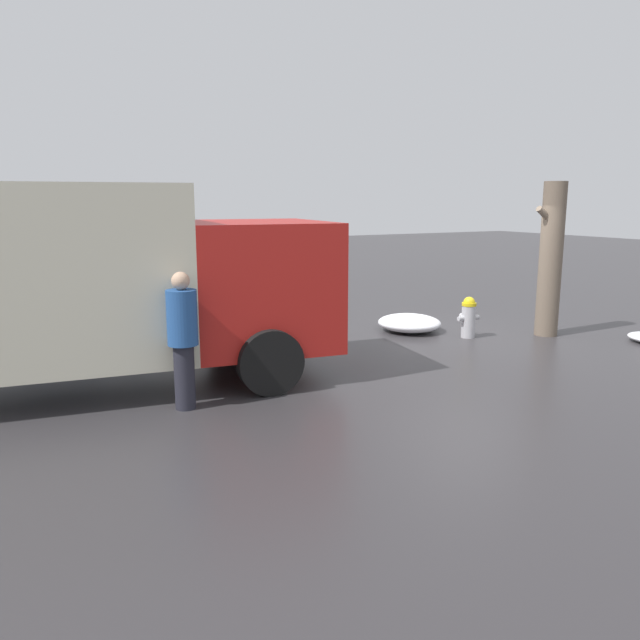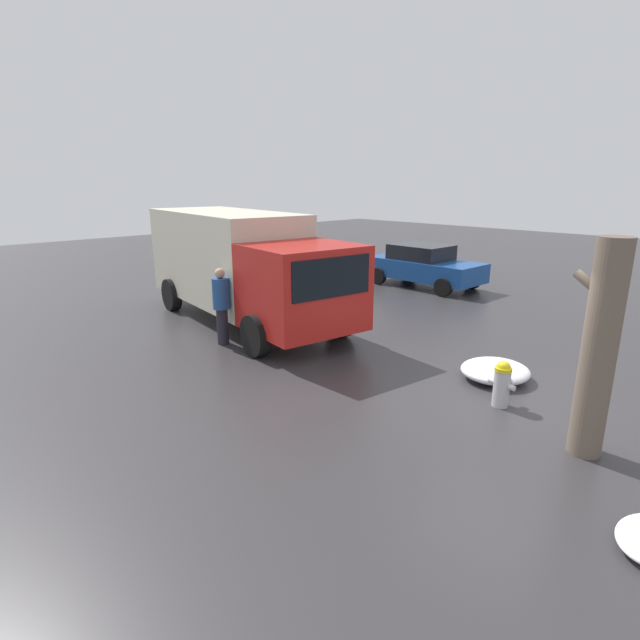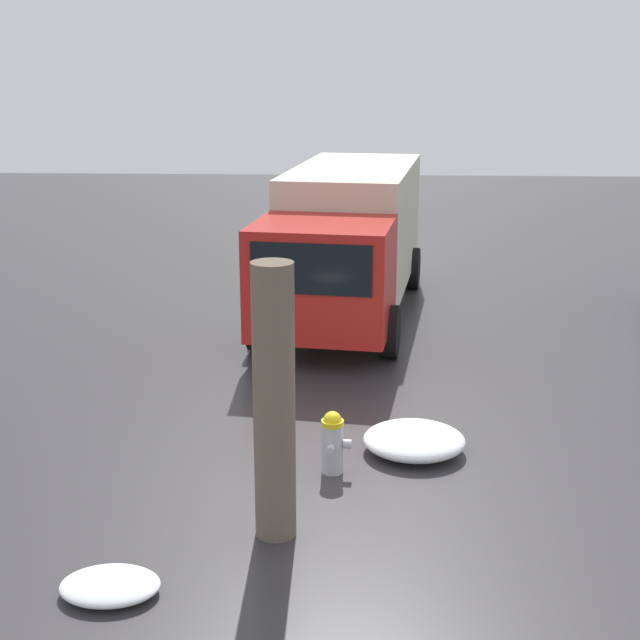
{
  "view_description": "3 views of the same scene",
  "coord_description": "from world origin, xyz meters",
  "px_view_note": "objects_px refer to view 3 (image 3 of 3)",
  "views": [
    {
      "loc": [
        8.03,
        8.92,
        2.61
      ],
      "look_at": [
        3.54,
        0.6,
        0.77
      ],
      "focal_mm": 35.0,
      "sensor_mm": 36.0,
      "label": 1
    },
    {
      "loc": [
        -3.4,
        7.37,
        3.58
      ],
      "look_at": [
        3.51,
        0.75,
        0.91
      ],
      "focal_mm": 28.0,
      "sensor_mm": 36.0,
      "label": 2
    },
    {
      "loc": [
        -9.89,
        -0.31,
        4.79
      ],
      "look_at": [
        2.83,
        0.28,
        1.11
      ],
      "focal_mm": 50.0,
      "sensor_mm": 36.0,
      "label": 3
    }
  ],
  "objects_px": {
    "fire_hydrant": "(333,441)",
    "pedestrian": "(263,280)",
    "tree_trunk": "(274,403)",
    "delivery_truck": "(347,236)"
  },
  "relations": [
    {
      "from": "tree_trunk",
      "to": "pedestrian",
      "type": "bearing_deg",
      "value": 7.09
    },
    {
      "from": "delivery_truck",
      "to": "pedestrian",
      "type": "distance_m",
      "value": 2.11
    },
    {
      "from": "fire_hydrant",
      "to": "pedestrian",
      "type": "bearing_deg",
      "value": 109.01
    },
    {
      "from": "pedestrian",
      "to": "tree_trunk",
      "type": "bearing_deg",
      "value": 19.17
    },
    {
      "from": "fire_hydrant",
      "to": "tree_trunk",
      "type": "bearing_deg",
      "value": -105.15
    },
    {
      "from": "fire_hydrant",
      "to": "tree_trunk",
      "type": "distance_m",
      "value": 1.92
    },
    {
      "from": "tree_trunk",
      "to": "delivery_truck",
      "type": "xyz_separation_m",
      "value": [
        8.77,
        -0.59,
        0.06
      ]
    },
    {
      "from": "fire_hydrant",
      "to": "tree_trunk",
      "type": "relative_size",
      "value": 0.27
    },
    {
      "from": "delivery_truck",
      "to": "pedestrian",
      "type": "xyz_separation_m",
      "value": [
        -1.34,
        1.52,
        -0.59
      ]
    },
    {
      "from": "fire_hydrant",
      "to": "delivery_truck",
      "type": "height_order",
      "value": "delivery_truck"
    }
  ]
}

